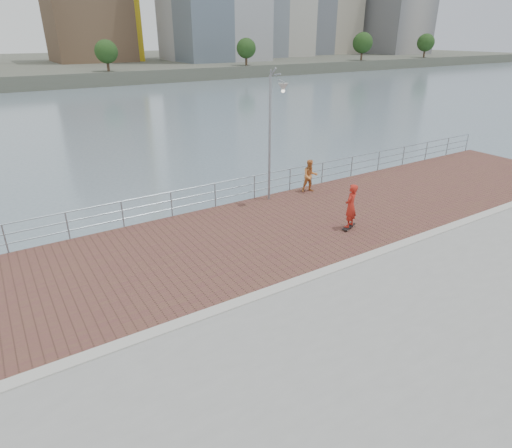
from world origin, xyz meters
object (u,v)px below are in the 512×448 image
guardrail (194,197)px  street_lamp (275,115)px  bystander (310,176)px  skateboarder (351,206)px

guardrail → street_lamp: street_lamp is taller
bystander → street_lamp: bearing=-155.9°
skateboarder → bystander: size_ratio=1.10×
guardrail → skateboarder: size_ratio=22.31×
guardrail → skateboarder: 6.61m
bystander → guardrail: bearing=-168.1°
skateboarder → bystander: 4.45m
guardrail → street_lamp: bearing=-14.3°
street_lamp → bystander: bearing=5.3°
skateboarder → street_lamp: bearing=-100.2°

